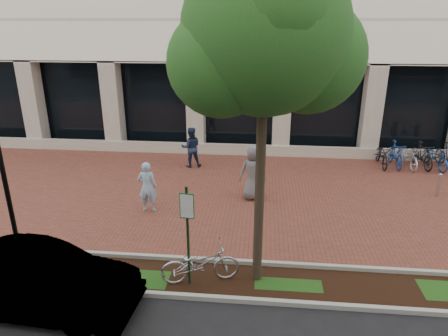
# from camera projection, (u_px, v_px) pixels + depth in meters

# --- Properties ---
(ground) EXTENTS (120.00, 120.00, 0.00)m
(ground) POSITION_uv_depth(u_px,v_px,m) (229.00, 193.00, 14.63)
(ground) COLOR black
(ground) RESTS_ON ground
(brick_plaza) EXTENTS (40.00, 9.00, 0.01)m
(brick_plaza) POSITION_uv_depth(u_px,v_px,m) (229.00, 193.00, 14.63)
(brick_plaza) COLOR brown
(brick_plaza) RESTS_ON ground
(planting_strip) EXTENTS (40.00, 1.50, 0.01)m
(planting_strip) POSITION_uv_depth(u_px,v_px,m) (210.00, 280.00, 9.73)
(planting_strip) COLOR black
(planting_strip) RESTS_ON ground
(curb_plaza_side) EXTENTS (40.00, 0.12, 0.12)m
(curb_plaza_side) POSITION_uv_depth(u_px,v_px,m) (214.00, 260.00, 10.41)
(curb_plaza_side) COLOR #AFAFA5
(curb_plaza_side) RESTS_ON ground
(curb_street_side) EXTENTS (40.00, 0.12, 0.12)m
(curb_street_side) POSITION_uv_depth(u_px,v_px,m) (206.00, 298.00, 9.01)
(curb_street_side) COLOR #AFAFA5
(curb_street_side) RESTS_ON ground
(parking_sign) EXTENTS (0.34, 0.07, 2.53)m
(parking_sign) POSITION_uv_depth(u_px,v_px,m) (187.00, 225.00, 9.04)
(parking_sign) COLOR #153C1D
(parking_sign) RESTS_ON ground
(lamppost) EXTENTS (0.36, 0.36, 4.46)m
(lamppost) POSITION_uv_depth(u_px,v_px,m) (2.00, 169.00, 9.78)
(lamppost) COLOR black
(lamppost) RESTS_ON ground
(street_tree) EXTENTS (4.00, 3.33, 7.40)m
(street_tree) POSITION_uv_depth(u_px,v_px,m) (267.00, 43.00, 7.90)
(street_tree) COLOR #423726
(street_tree) RESTS_ON ground
(locked_bicycle) EXTENTS (2.00, 1.13, 0.99)m
(locked_bicycle) POSITION_uv_depth(u_px,v_px,m) (200.00, 264.00, 9.52)
(locked_bicycle) COLOR #B4B3B8
(locked_bicycle) RESTS_ON ground
(pedestrian_left) EXTENTS (0.62, 0.41, 1.71)m
(pedestrian_left) POSITION_uv_depth(u_px,v_px,m) (147.00, 187.00, 13.00)
(pedestrian_left) COLOR #9CC6E9
(pedestrian_left) RESTS_ON ground
(pedestrian_mid) EXTENTS (0.98, 0.85, 1.74)m
(pedestrian_mid) POSITION_uv_depth(u_px,v_px,m) (191.00, 147.00, 17.00)
(pedestrian_mid) COLOR #1D2A49
(pedestrian_mid) RESTS_ON ground
(pedestrian_right) EXTENTS (1.08, 0.83, 1.99)m
(pedestrian_right) POSITION_uv_depth(u_px,v_px,m) (253.00, 172.00, 13.86)
(pedestrian_right) COLOR slate
(pedestrian_right) RESTS_ON ground
(bollard) EXTENTS (0.12, 0.12, 0.90)m
(bollard) POSITION_uv_depth(u_px,v_px,m) (439.00, 185.00, 14.17)
(bollard) COLOR #B7B8BC
(bollard) RESTS_ON ground
(bike_rack_cluster) EXTENTS (3.56, 1.95, 1.09)m
(bike_rack_cluster) POSITION_uv_depth(u_px,v_px,m) (415.00, 156.00, 17.07)
(bike_rack_cluster) COLOR black
(bike_rack_cluster) RESTS_ON ground
(sedan_near_curb) EXTENTS (4.38, 1.78, 1.41)m
(sedan_near_curb) POSITION_uv_depth(u_px,v_px,m) (38.00, 282.00, 8.52)
(sedan_near_curb) COLOR #AFAEB3
(sedan_near_curb) RESTS_ON ground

